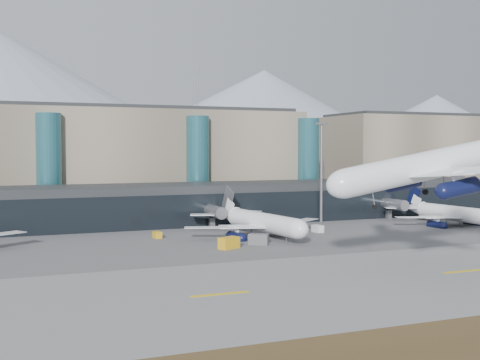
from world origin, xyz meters
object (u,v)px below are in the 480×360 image
Objects in this scene: veh_c at (258,239)px; veh_h at (229,243)px; lightmast_mid at (321,166)px; veh_b at (157,235)px; jet_parked_right at (446,208)px; veh_e at (476,218)px; hero_jet at (446,156)px; veh_g at (318,229)px; jet_parked_mid at (255,216)px.

veh_c is 7.42m from veh_h.
lightmast_mid is 49.07m from veh_h.
veh_b is at bearing 92.43° from veh_h.
jet_parked_right reaches higher than veh_e.
veh_e is 76.10m from veh_h.
hero_jet is at bearing 134.15° from jet_parked_right.
jet_parked_right reaches higher than veh_g.
veh_g reaches higher than veh_b.
veh_h is at bearing 171.98° from veh_e.
lightmast_mid is at bearing 54.25° from jet_parked_right.
veh_c is at bearing 96.91° from jet_parked_right.
veh_c is 22.53m from veh_g.
veh_h is (-63.04, -14.33, -2.91)m from jet_parked_right.
veh_b is 0.60× the size of veh_h.
veh_g is at bearing -121.49° from lightmast_mid.
jet_parked_right is at bearing 45.94° from veh_c.
veh_g is (19.44, 11.39, -0.27)m from veh_c.
veh_e is 0.69× the size of veh_h.
veh_b is at bearing 81.81° from jet_parked_right.
veh_c is (16.49, -15.79, 0.39)m from veh_b.
hero_jet is at bearing -30.12° from veh_c.
jet_parked_mid is 8.90× the size of veh_h.
lightmast_mid is 63.00m from hero_jet.
veh_e is (50.70, 47.91, -17.05)m from hero_jet.
jet_parked_mid is (-12.19, 46.01, -13.51)m from hero_jet.
jet_parked_right is 11.94× the size of veh_g.
jet_parked_right is 57.33m from veh_c.
veh_c is (-55.98, -12.02, -2.94)m from jet_parked_right.
veh_e is (37.85, -13.67, -13.64)m from lightmast_mid.
jet_parked_right is 11.91m from veh_e.
lightmast_mid is 23.47m from veh_g.
veh_g is (-36.55, -0.63, -3.21)m from jet_parked_right.
jet_parked_mid is 63.02m from veh_e.
veh_e is at bearing 48.68° from hero_jet.
lightmast_mid is 42.55m from veh_c.
jet_parked_mid is 15.48m from veh_g.
veh_e is (11.29, 2.00, -3.23)m from jet_parked_right.
jet_parked_mid reaches higher than veh_e.
veh_e is 47.91m from veh_g.
veh_h reaches higher than veh_c.
jet_parked_right reaches higher than veh_c.
lightmast_mid reaches higher than veh_g.
hero_jet is at bearing -101.78° from lightmast_mid.
veh_g is 0.69× the size of veh_h.
lightmast_mid reaches higher than veh_e.
veh_g is (35.93, -4.39, 0.12)m from veh_b.
veh_e is (62.89, 1.90, -3.55)m from jet_parked_mid.
jet_parked_mid is 1.08× the size of jet_parked_right.
lightmast_mid is 42.49m from veh_e.
hero_jet is 1.18× the size of jet_parked_right.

